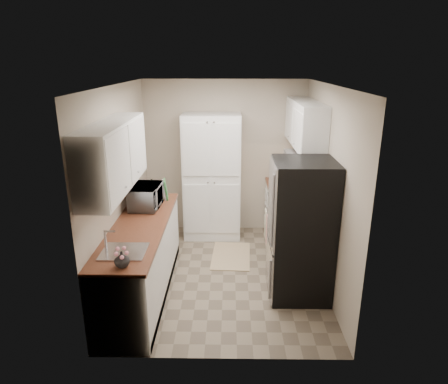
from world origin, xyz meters
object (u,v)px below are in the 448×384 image
object	(u,v)px
microwave	(146,196)
refrigerator	(301,230)
electric_range	(293,231)
toaster_oven	(290,175)
wine_bottle	(152,191)
pantry_cabinet	(212,177)

from	to	relation	value
microwave	refrigerator	bearing A→B (deg)	-103.40
electric_range	microwave	size ratio (longest dim) A/B	2.10
microwave	toaster_oven	world-z (taller)	microwave
refrigerator	toaster_oven	distance (m)	1.71
microwave	wine_bottle	xyz separation A→B (m)	(0.04, 0.23, -0.01)
pantry_cabinet	wine_bottle	xyz separation A→B (m)	(-0.78, -0.92, 0.06)
electric_range	wine_bottle	world-z (taller)	wine_bottle
microwave	electric_range	bearing A→B (deg)	-80.61
microwave	toaster_oven	xyz separation A→B (m)	(2.06, 1.13, -0.03)
wine_bottle	toaster_oven	xyz separation A→B (m)	(2.02, 0.90, -0.02)
wine_bottle	toaster_oven	distance (m)	2.21
microwave	toaster_oven	distance (m)	2.35
electric_range	toaster_oven	distance (m)	1.06
wine_bottle	toaster_oven	size ratio (longest dim) A/B	0.68
refrigerator	wine_bottle	size ratio (longest dim) A/B	5.93
pantry_cabinet	toaster_oven	world-z (taller)	pantry_cabinet
pantry_cabinet	microwave	size ratio (longest dim) A/B	3.72
refrigerator	toaster_oven	size ratio (longest dim) A/B	4.02
toaster_oven	electric_range	bearing A→B (deg)	-84.43
electric_range	wine_bottle	size ratio (longest dim) A/B	3.94
refrigerator	microwave	world-z (taller)	refrigerator
electric_range	wine_bottle	bearing A→B (deg)	179.92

